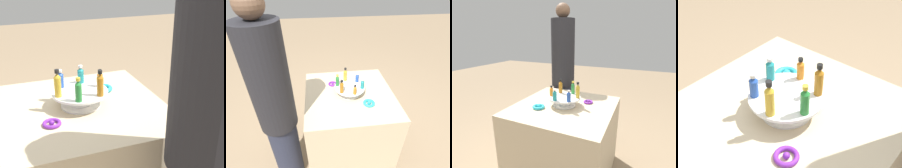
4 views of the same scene
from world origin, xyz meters
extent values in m
cube|color=beige|center=(0.00, 0.00, 0.36)|extent=(0.87, 0.87, 0.71)
cylinder|color=white|center=(0.00, 0.00, 0.72)|extent=(0.21, 0.21, 0.01)
cylinder|color=white|center=(0.00, 0.00, 0.75)|extent=(0.11, 0.11, 0.06)
cylinder|color=white|center=(0.00, 0.00, 0.79)|extent=(0.29, 0.29, 0.01)
cylinder|color=orange|center=(-0.03, 0.12, 0.83)|extent=(0.03, 0.03, 0.07)
cone|color=orange|center=(-0.03, 0.12, 0.87)|extent=(0.03, 0.03, 0.01)
cylinder|color=black|center=(-0.03, 0.12, 0.88)|extent=(0.02, 0.02, 0.01)
cylinder|color=teal|center=(-0.11, 0.04, 0.83)|extent=(0.03, 0.03, 0.07)
cone|color=teal|center=(-0.11, 0.04, 0.87)|extent=(0.03, 0.03, 0.02)
cylinder|color=silver|center=(-0.11, 0.04, 0.89)|extent=(0.02, 0.02, 0.01)
cylinder|color=#234CAD|center=(-0.09, -0.08, 0.83)|extent=(0.03, 0.03, 0.07)
cone|color=#234CAD|center=(-0.09, -0.08, 0.87)|extent=(0.03, 0.03, 0.02)
cylinder|color=silver|center=(-0.09, -0.08, 0.89)|extent=(0.02, 0.02, 0.01)
cylinder|color=gold|center=(0.03, -0.12, 0.85)|extent=(0.03, 0.03, 0.10)
cone|color=gold|center=(0.03, -0.12, 0.91)|extent=(0.03, 0.03, 0.02)
cylinder|color=black|center=(0.03, -0.12, 0.93)|extent=(0.02, 0.02, 0.02)
cylinder|color=#288438|center=(0.11, -0.04, 0.84)|extent=(0.03, 0.03, 0.09)
cone|color=#288438|center=(0.11, -0.04, 0.89)|extent=(0.03, 0.03, 0.02)
cylinder|color=gold|center=(0.11, -0.04, 0.91)|extent=(0.02, 0.02, 0.02)
cylinder|color=#AD6B19|center=(0.09, 0.08, 0.84)|extent=(0.03, 0.03, 0.10)
cone|color=#AD6B19|center=(0.09, 0.08, 0.90)|extent=(0.03, 0.03, 0.02)
cylinder|color=black|center=(0.09, 0.08, 0.92)|extent=(0.02, 0.02, 0.02)
torus|color=#2DB7CC|center=(-0.15, 0.18, 0.72)|extent=(0.11, 0.11, 0.03)
sphere|color=#2DB7CC|center=(-0.15, 0.18, 0.73)|extent=(0.04, 0.04, 0.04)
torus|color=purple|center=(0.15, -0.18, 0.72)|extent=(0.09, 0.09, 0.02)
sphere|color=purple|center=(0.15, -0.18, 0.72)|extent=(0.03, 0.03, 0.03)
cylinder|color=#232328|center=(0.63, 0.31, 1.11)|extent=(0.29, 0.29, 0.81)
camera|label=1|loc=(1.44, -0.37, 1.44)|focal=50.00mm
camera|label=2|loc=(0.28, 1.35, 1.77)|focal=28.00mm
camera|label=3|loc=(-1.34, -0.62, 1.33)|focal=28.00mm
camera|label=4|loc=(0.60, -0.70, 1.54)|focal=50.00mm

